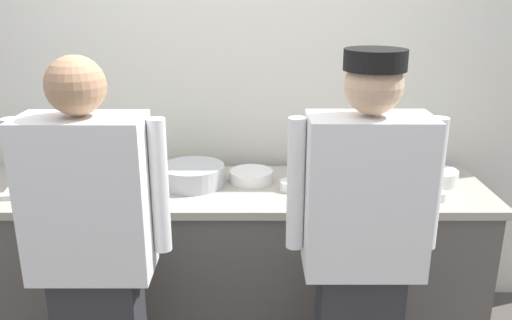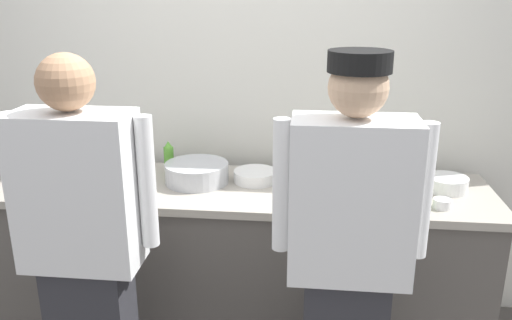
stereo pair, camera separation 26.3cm
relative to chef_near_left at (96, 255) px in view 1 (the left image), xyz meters
The scene contains 13 objects.
wall_back 1.39m from the chef_near_left, 67.52° to the left, with size 4.22×0.10×2.93m.
prep_counter 0.95m from the chef_near_left, 55.58° to the left, with size 2.69×0.66×0.88m.
chef_near_left is the anchor object (origin of this frame).
chef_center 1.06m from the chef_near_left, ahead, with size 0.60×0.24×1.66m.
plate_stack_front 0.99m from the chef_near_left, 52.03° to the left, with size 0.23×0.23×0.06m.
plate_stack_rear 1.76m from the chef_near_left, 25.50° to the left, with size 0.21×0.21×0.07m.
mixing_bowl_steel 0.80m from the chef_near_left, 67.46° to the left, with size 0.33×0.33×0.11m, color #B7BABF.
sheet_tray 0.80m from the chef_near_left, 118.33° to the left, with size 0.49×0.32×0.02m, color #B7BABF.
squeeze_bottle_primary 0.88m from the chef_near_left, 82.02° to the left, with size 0.05×0.05×0.18m.
squeeze_bottle_secondary 1.47m from the chef_near_left, 21.57° to the left, with size 0.06×0.06×0.18m.
ramekin_green_sauce 1.60m from the chef_near_left, 19.02° to the left, with size 0.08×0.08×0.04m.
ramekin_yellow_sauce 1.04m from the chef_near_left, 39.15° to the left, with size 0.11×0.11×0.05m.
deli_cup 1.17m from the chef_near_left, 28.58° to the left, with size 0.09×0.09×0.08m, color white.
Camera 1 is at (0.15, -2.19, 1.86)m, focal length 37.02 mm.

